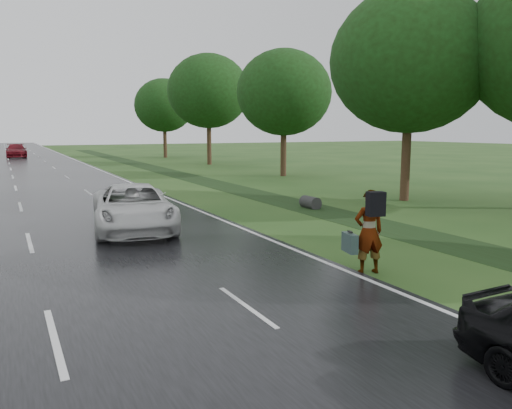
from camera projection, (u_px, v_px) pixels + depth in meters
The scene contains 12 objects.
ground at pixel (55, 342), 8.20m from camera, with size 220.00×220.00×0.00m, color #224418.
road at pixel (10, 166), 47.87m from camera, with size 14.00×180.00×0.04m, color black.
edge_stripe_east at pixel (83, 163), 50.89m from camera, with size 0.12×180.00×0.01m, color silver.
center_line at pixel (10, 165), 47.87m from camera, with size 0.12×180.00×0.01m, color silver.
drainage_ditch at pixel (231, 187), 29.83m from camera, with size 2.20×120.00×0.56m.
tree_east_b at pixel (410, 61), 23.63m from camera, with size 7.60×7.60×10.11m.
tree_east_c at pixel (284, 93), 36.59m from camera, with size 7.00×7.00×9.29m.
tree_east_d at pixel (208, 91), 48.60m from camera, with size 8.00×8.00×10.76m.
tree_east_f at pixel (164, 105), 60.93m from camera, with size 7.20×7.20×9.62m.
pedestrian at pixel (368, 231), 12.00m from camera, with size 0.98×0.96×2.05m.
white_pickup at pixel (133, 208), 17.07m from camera, with size 2.58×5.60×1.56m, color silver.
far_car_red at pixel (16, 151), 61.37m from camera, with size 2.33×5.73×1.66m, color maroon.
Camera 1 is at (-0.56, -8.43, 3.47)m, focal length 35.00 mm.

